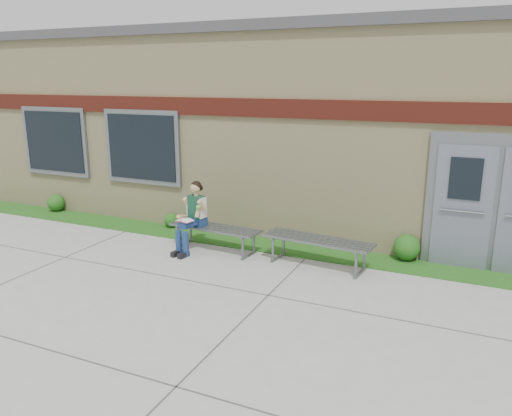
% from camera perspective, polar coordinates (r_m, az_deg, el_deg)
% --- Properties ---
extents(ground, '(80.00, 80.00, 0.00)m').
position_cam_1_polar(ground, '(7.58, -7.19, -10.04)').
color(ground, '#9E9E99').
rests_on(ground, ground).
extents(grass_strip, '(16.00, 0.80, 0.02)m').
position_cam_1_polar(grass_strip, '(9.72, 0.77, -4.21)').
color(grass_strip, '#1E5316').
rests_on(grass_strip, ground).
extents(school_building, '(16.20, 6.22, 4.20)m').
position_cam_1_polar(school_building, '(12.43, 7.12, 9.68)').
color(school_building, beige).
rests_on(school_building, ground).
extents(bench_left, '(1.82, 0.64, 0.46)m').
position_cam_1_polar(bench_left, '(9.37, -4.69, -2.76)').
color(bench_left, slate).
rests_on(bench_left, ground).
extents(bench_right, '(1.94, 0.72, 0.49)m').
position_cam_1_polar(bench_right, '(8.62, 7.08, -4.22)').
color(bench_right, slate).
rests_on(bench_right, ground).
extents(girl, '(0.47, 0.80, 1.32)m').
position_cam_1_polar(girl, '(9.29, -7.30, -0.81)').
color(girl, navy).
rests_on(girl, ground).
extents(shrub_west, '(0.41, 0.41, 0.41)m').
position_cam_1_polar(shrub_west, '(13.01, -21.89, 0.56)').
color(shrub_west, '#1E5316').
rests_on(shrub_west, grass_strip).
extents(shrub_mid, '(0.31, 0.31, 0.31)m').
position_cam_1_polar(shrub_mid, '(10.93, -9.64, -1.37)').
color(shrub_mid, '#1E5316').
rests_on(shrub_mid, grass_strip).
extents(shrub_east, '(0.46, 0.46, 0.46)m').
position_cam_1_polar(shrub_east, '(9.22, 16.84, -4.33)').
color(shrub_east, '#1E5316').
rests_on(shrub_east, grass_strip).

